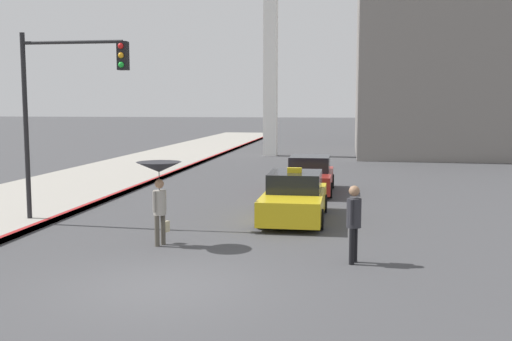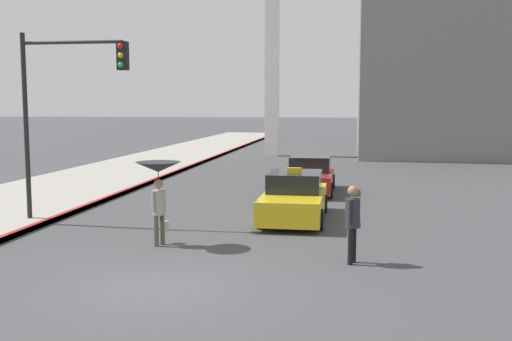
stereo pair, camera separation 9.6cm
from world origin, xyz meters
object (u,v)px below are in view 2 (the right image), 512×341
Objects in this scene: pedestrian_man at (353,217)px; sedan_red at (310,176)px; pedestrian_with_umbrella at (158,177)px; monument_cross at (272,15)px; traffic_light at (65,93)px; taxi at (294,198)px.

sedan_red is at bearing -152.69° from pedestrian_man.
pedestrian_with_umbrella is 1.20× the size of pedestrian_man.
monument_cross reaches higher than pedestrian_with_umbrella.
traffic_light is (-6.60, -7.69, 3.23)m from sedan_red.
pedestrian_man is 29.47m from monument_cross.
sedan_red is 0.77× the size of traffic_light.
traffic_light is (-8.27, 3.09, 2.83)m from pedestrian_man.
pedestrian_man is at bearing 109.61° from taxi.
pedestrian_with_umbrella is at bearing -88.60° from monument_cross.
traffic_light is at bearing -92.00° from pedestrian_man.
monument_cross is at bearing -77.36° from sedan_red.
monument_cross is (2.80, 24.60, 5.67)m from traffic_light.
traffic_light is at bearing 49.38° from sedan_red.
pedestrian_man is 9.27m from traffic_light.
pedestrian_with_umbrella reaches higher than sedan_red.
traffic_light reaches higher than pedestrian_man.
pedestrian_man is at bearing 98.81° from sedan_red.
monument_cross is (-3.70, 22.75, 8.89)m from taxi.
sedan_red is (0.09, 5.84, -0.00)m from taxi.
taxi is 2.53× the size of pedestrian_man.
taxi is 2.10× the size of pedestrian_with_umbrella.
sedan_red is 10.33m from pedestrian_with_umbrella.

